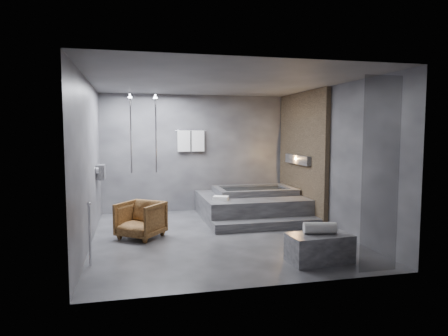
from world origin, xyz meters
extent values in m
plane|color=#2C2C2E|center=(0.00, 0.00, 0.00)|extent=(5.00, 5.00, 0.00)
cube|color=#49494C|center=(0.00, 0.00, 2.80)|extent=(4.50, 5.00, 0.04)
cube|color=#36353A|center=(0.00, 2.50, 1.40)|extent=(4.50, 0.04, 2.80)
cube|color=#36353A|center=(0.00, -2.50, 1.40)|extent=(4.50, 0.04, 2.80)
cube|color=#36353A|center=(-2.25, 0.00, 1.40)|extent=(0.04, 5.00, 2.80)
cube|color=#36353A|center=(2.25, 0.00, 1.40)|extent=(0.04, 5.00, 2.80)
cube|color=#8E7453|center=(2.19, 1.25, 1.40)|extent=(0.10, 2.40, 2.78)
cube|color=#FF9938|center=(2.11, 1.25, 1.30)|extent=(0.14, 1.20, 0.20)
cube|color=slate|center=(-2.16, 1.40, 1.10)|extent=(0.16, 0.42, 0.30)
imported|color=beige|center=(-2.15, 1.30, 1.05)|extent=(0.08, 0.08, 0.21)
imported|color=beige|center=(-2.15, 1.50, 1.03)|extent=(0.07, 0.07, 0.15)
cylinder|color=silver|center=(-1.00, 2.05, 1.90)|extent=(0.04, 0.04, 1.80)
cylinder|color=silver|center=(-1.55, 2.05, 1.90)|extent=(0.04, 0.04, 1.80)
cylinder|color=silver|center=(-0.15, 2.44, 1.95)|extent=(0.75, 0.02, 0.02)
cube|color=white|center=(-0.32, 2.42, 1.70)|extent=(0.30, 0.06, 0.50)
cube|color=white|center=(0.02, 2.42, 1.70)|extent=(0.30, 0.06, 0.50)
cylinder|color=silver|center=(-2.15, -1.20, 0.45)|extent=(0.04, 0.04, 0.90)
cube|color=black|center=(1.65, -2.45, 1.35)|extent=(0.55, 0.01, 2.60)
cube|color=#313133|center=(1.05, 1.45, 0.25)|extent=(2.20, 2.00, 0.50)
cube|color=#313133|center=(1.05, 0.27, 0.09)|extent=(2.20, 0.36, 0.18)
cube|color=#38383A|center=(1.13, -1.78, 0.21)|extent=(0.95, 0.56, 0.41)
imported|color=#402510|center=(-1.40, 0.20, 0.33)|extent=(1.00, 1.01, 0.66)
cylinder|color=silver|center=(1.15, -1.74, 0.50)|extent=(0.50, 0.27, 0.17)
cube|color=white|center=(0.25, 0.94, 0.54)|extent=(0.37, 0.33, 0.08)
camera|label=1|loc=(-1.55, -7.07, 1.92)|focal=32.00mm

